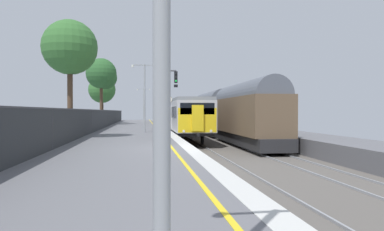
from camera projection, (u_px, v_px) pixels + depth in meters
name	position (u px, v px, depth m)	size (l,w,h in m)	color
ground	(238.00, 161.00, 16.15)	(17.40, 110.00, 1.21)	slate
commuter_train_at_platform	(173.00, 114.00, 44.69)	(2.83, 41.25, 3.81)	#B7B7BC
freight_train_adjacent_track	(226.00, 112.00, 33.48)	(2.60, 26.61, 4.77)	#232326
signal_gantry	(169.00, 93.00, 30.65)	(1.10, 0.24, 5.19)	#47474C
speed_limit_sign	(168.00, 109.00, 26.40)	(0.59, 0.08, 2.81)	#59595B
platform_lamp_mid	(145.00, 92.00, 27.77)	(2.00, 0.20, 5.35)	#93999E
platform_lamp_far	(144.00, 102.00, 52.80)	(2.00, 0.20, 5.05)	#93999E
platform_back_fence	(52.00, 128.00, 15.02)	(0.07, 99.00, 1.78)	#282B2D
background_tree_left	(103.00, 75.00, 43.31)	(3.71, 3.70, 8.08)	#473323
background_tree_centre	(70.00, 49.00, 21.29)	(3.26, 3.26, 7.09)	#473323
background_tree_right	(102.00, 90.00, 49.31)	(3.72, 3.72, 6.53)	#473323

